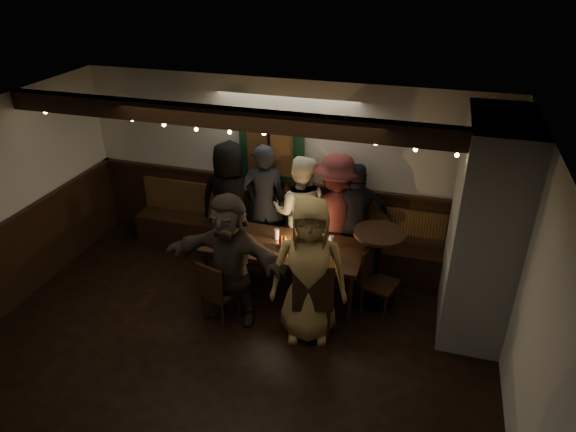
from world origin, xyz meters
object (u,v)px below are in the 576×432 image
(chair_near_right, at_px, (313,296))
(high_top, at_px, (377,258))
(chair_end, at_px, (374,276))
(person_d, at_px, (336,214))
(person_a, at_px, (230,201))
(person_c, at_px, (300,212))
(chair_near_left, at_px, (215,289))
(person_b, at_px, (264,203))
(person_g, at_px, (309,271))
(dining_table, at_px, (283,249))
(person_f, at_px, (230,259))
(person_e, at_px, (356,220))

(chair_near_right, distance_m, high_top, 1.10)
(chair_end, xyz_separation_m, person_d, (-0.67, 0.79, 0.38))
(person_a, xyz_separation_m, person_c, (1.03, 0.07, -0.05))
(chair_near_left, distance_m, person_b, 1.66)
(chair_end, xyz_separation_m, person_g, (-0.67, -0.69, 0.41))
(person_d, bearing_deg, chair_end, 105.86)
(person_a, xyz_separation_m, person_g, (1.53, -1.40, 0.01))
(chair_end, distance_m, person_d, 1.10)
(chair_near_right, relative_size, person_d, 0.59)
(dining_table, distance_m, chair_end, 1.21)
(chair_near_right, relative_size, person_a, 0.58)
(high_top, distance_m, person_f, 1.87)
(chair_near_right, bearing_deg, chair_end, 49.77)
(person_c, bearing_deg, chair_near_left, 62.99)
(high_top, height_order, person_g, person_g)
(person_d, bearing_deg, person_e, 157.39)
(chair_near_left, distance_m, high_top, 2.06)
(chair_end, height_order, person_f, person_f)
(chair_near_right, xyz_separation_m, person_g, (-0.06, 0.03, 0.32))
(dining_table, xyz_separation_m, person_g, (0.52, -0.72, 0.23))
(dining_table, relative_size, person_e, 1.25)
(person_f, bearing_deg, person_d, 59.25)
(person_e, bearing_deg, chair_near_right, 66.47)
(chair_near_right, bearing_deg, high_top, 56.26)
(person_c, height_order, person_g, person_g)
(person_b, relative_size, person_d, 1.02)
(high_top, distance_m, person_c, 1.32)
(chair_end, height_order, person_a, person_a)
(dining_table, xyz_separation_m, person_c, (0.02, 0.75, 0.17))
(chair_near_left, distance_m, person_c, 1.74)
(chair_near_left, xyz_separation_m, person_a, (-0.40, 1.51, 0.41))
(dining_table, height_order, chair_near_left, dining_table)
(high_top, relative_size, person_f, 0.61)
(person_c, height_order, person_d, person_d)
(dining_table, xyz_separation_m, high_top, (1.19, 0.16, -0.02))
(person_f, bearing_deg, person_g, 1.05)
(chair_near_right, height_order, person_f, person_f)
(dining_table, xyz_separation_m, person_d, (0.52, 0.76, 0.20))
(person_f, bearing_deg, person_a, 115.50)
(person_e, xyz_separation_m, person_g, (-0.29, -1.49, 0.08))
(chair_near_right, xyz_separation_m, person_b, (-1.11, 1.53, 0.30))
(person_f, bearing_deg, person_c, 74.86)
(person_e, relative_size, person_g, 0.91)
(person_b, bearing_deg, person_a, -11.77)
(person_g, bearing_deg, person_d, 77.16)
(person_a, bearing_deg, chair_end, 154.05)
(chair_near_left, bearing_deg, person_b, 87.17)
(person_b, bearing_deg, person_f, 68.76)
(person_a, bearing_deg, person_d, 174.90)
(chair_near_right, relative_size, chair_end, 1.18)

